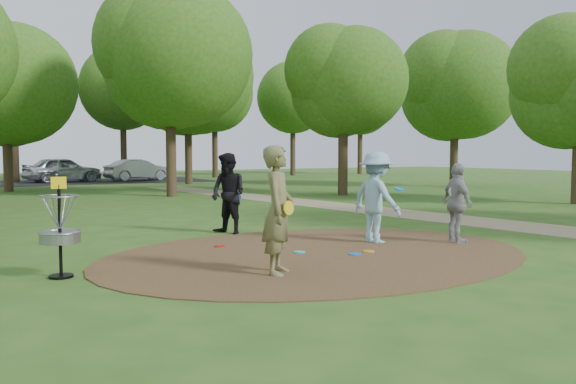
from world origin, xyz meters
TOP-DOWN VIEW (x-y plane):
  - ground at (0.00, 0.00)m, footprint 100.00×100.00m
  - dirt_clearing at (0.00, 0.00)m, footprint 8.40×8.40m
  - footpath at (6.50, 2.00)m, footprint 7.55×39.89m
  - parking_lot at (2.00, 30.00)m, footprint 14.00×8.00m
  - player_observer_with_disc at (-1.51, -1.14)m, footprint 0.84×0.88m
  - player_throwing_with_disc at (1.78, 0.55)m, footprint 1.14×1.33m
  - player_walking_with_disc at (-0.43, 3.26)m, footprint 1.01×1.12m
  - player_waiting_with_disc at (3.20, -0.35)m, footprint 0.65×1.06m
  - disc_ground_cyan at (-0.28, 0.26)m, footprint 0.22×0.22m
  - disc_ground_blue at (0.49, -0.45)m, footprint 0.22×0.22m
  - disc_ground_red at (-1.34, 1.63)m, footprint 0.22×0.22m
  - car_left at (-0.35, 30.34)m, footprint 5.12×2.91m
  - car_right at (4.44, 29.78)m, footprint 4.65×2.38m
  - disc_ground_orange at (0.90, -0.33)m, footprint 0.22×0.22m
  - disc_golf_basket at (-4.50, 0.30)m, footprint 0.63×0.63m
  - tree_ring at (2.25, 9.74)m, footprint 37.61×46.08m

SIDE VIEW (x-z plane):
  - ground at x=0.00m, z-range 0.00..0.00m
  - parking_lot at x=2.00m, z-range 0.00..0.01m
  - footpath at x=6.50m, z-range 0.00..0.01m
  - dirt_clearing at x=0.00m, z-range 0.00..0.02m
  - disc_ground_cyan at x=-0.28m, z-range 0.02..0.04m
  - disc_ground_blue at x=0.49m, z-range 0.02..0.04m
  - disc_ground_red at x=-1.34m, z-range 0.02..0.04m
  - disc_ground_orange at x=0.90m, z-range 0.02..0.04m
  - car_right at x=4.44m, z-range 0.00..1.46m
  - car_left at x=-0.35m, z-range 0.00..1.64m
  - player_waiting_with_disc at x=3.20m, z-range 0.00..1.69m
  - disc_golf_basket at x=-4.50m, z-range 0.10..1.64m
  - player_walking_with_disc at x=-0.43m, z-range 0.00..1.90m
  - player_throwing_with_disc at x=1.78m, z-range 0.00..1.93m
  - player_observer_with_disc at x=-1.51m, z-range 0.00..2.02m
  - tree_ring at x=2.25m, z-range 0.45..10.27m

